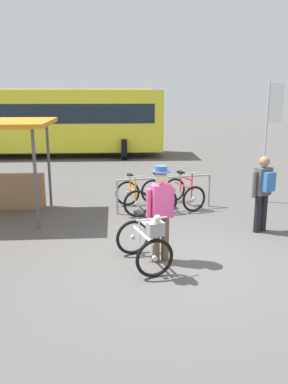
% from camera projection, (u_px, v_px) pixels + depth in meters
% --- Properties ---
extents(ground_plane, '(80.00, 80.00, 0.00)m').
position_uv_depth(ground_plane, '(176.00, 264.00, 6.99)').
color(ground_plane, '#514F4C').
extents(bike_rack_rail, '(2.51, 0.20, 0.88)m').
position_uv_depth(bike_rack_rail, '(165.00, 186.00, 9.98)').
color(bike_rack_rail, '#99999E').
rests_on(bike_rack_rail, ground).
extents(racked_bike_orange, '(0.70, 1.14, 0.98)m').
position_uv_depth(racked_bike_orange, '(132.00, 197.00, 10.00)').
color(racked_bike_orange, black).
rests_on(racked_bike_orange, ground).
extents(racked_bike_white, '(0.71, 1.13, 0.97)m').
position_uv_depth(racked_bike_white, '(158.00, 195.00, 10.19)').
color(racked_bike_white, black).
rests_on(racked_bike_white, ground).
extents(racked_bike_red, '(0.87, 1.20, 0.97)m').
position_uv_depth(racked_bike_red, '(184.00, 193.00, 10.38)').
color(racked_bike_red, black).
rests_on(racked_bike_red, ground).
extents(featured_bicycle, '(0.82, 1.24, 1.09)m').
position_uv_depth(featured_bicycle, '(146.00, 241.00, 6.72)').
color(featured_bicycle, black).
rests_on(featured_bicycle, ground).
extents(person_with_featured_bike, '(0.52, 0.32, 1.72)m').
position_uv_depth(person_with_featured_bike, '(161.00, 210.00, 6.89)').
color(person_with_featured_bike, brown).
rests_on(person_with_featured_bike, ground).
extents(pedestrian_with_backpack, '(0.51, 0.40, 1.64)m').
position_uv_depth(pedestrian_with_backpack, '(263.00, 189.00, 8.36)').
color(pedestrian_with_backpack, black).
rests_on(pedestrian_with_backpack, ground).
extents(bus_distant, '(10.28, 4.47, 3.08)m').
position_uv_depth(bus_distant, '(53.00, 118.00, 18.30)').
color(bus_distant, yellow).
rests_on(bus_distant, ground).
extents(banner_flag, '(0.45, 0.05, 3.20)m').
position_uv_depth(banner_flag, '(272.00, 119.00, 10.41)').
color(banner_flag, '#B2B2B7').
rests_on(banner_flag, ground).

